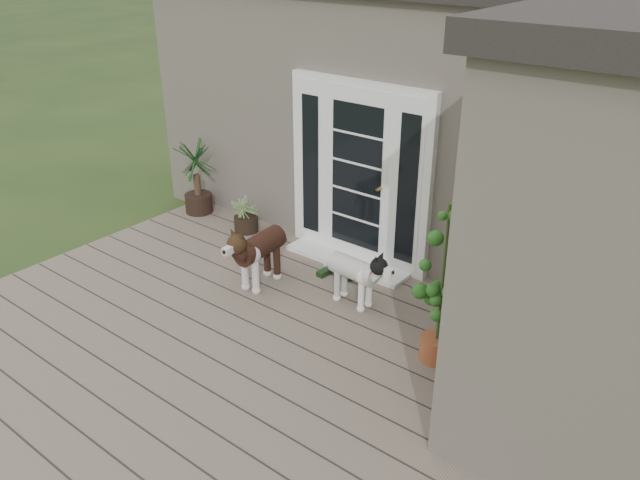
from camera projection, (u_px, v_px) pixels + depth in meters
The scene contains 15 objects.
deck at pixel (242, 350), 6.13m from camera, with size 6.20×4.60×0.12m, color #6B5B4C.
house_main at pixel (459, 111), 8.46m from camera, with size 7.40×4.00×3.10m, color #665E54.
house_wing at pixel (619, 259), 4.63m from camera, with size 1.60×2.40×3.10m, color #665E54.
door_unit at pixel (359, 174), 7.29m from camera, with size 1.90×0.14×2.15m, color white.
door_step at pixel (347, 260), 7.61m from camera, with size 1.60×0.40×0.05m, color white.
brindle_dog at pixel (260, 256), 7.00m from camera, with size 0.36×0.85×0.71m, color #371D14, non-canonical shape.
white_dog at pixel (353, 278), 6.65m from camera, with size 0.31×0.73×0.61m, color white, non-canonical shape.
spider_plant at pixel (246, 211), 8.30m from camera, with size 0.53×0.53×0.56m, color #7A9D61, non-canonical shape.
yucca at pixel (197, 177), 8.76m from camera, with size 0.73×0.73×1.06m, color #113311, non-canonical shape.
herb_a at pixel (471, 285), 6.59m from camera, with size 0.43×0.43×0.54m, color #19591F.
herb_b at pixel (501, 294), 6.36m from camera, with size 0.41×0.41×0.62m, color #1A5D1F.
herb_c at pixel (557, 310), 6.09m from camera, with size 0.39×0.39×0.61m, color #215518.
sapling at pixel (442, 283), 5.55m from camera, with size 0.48×0.48×1.62m, color #17531B, non-canonical shape.
clog_left at pixel (326, 271), 7.34m from camera, with size 0.13×0.28×0.08m, color black, non-canonical shape.
clog_right at pixel (351, 276), 7.23m from camera, with size 0.13×0.28×0.08m, color black, non-canonical shape.
Camera 1 is at (3.71, -3.08, 3.72)m, focal length 35.43 mm.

